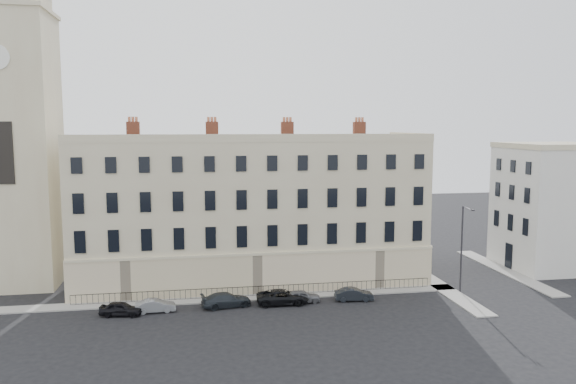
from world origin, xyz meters
name	(u,v)px	position (x,y,z in m)	size (l,w,h in m)	color
ground	(331,311)	(0.00, 0.00, 0.00)	(160.00, 160.00, 0.00)	black
terrace	(251,211)	(-5.97, 11.97, 7.50)	(36.22, 12.22, 17.00)	#BEAF8D
church_tower	(13,105)	(-30.00, 14.00, 18.66)	(8.00, 8.13, 44.00)	#BEAF8D
adjacent_building	(551,208)	(29.00, 11.00, 7.00)	(10.00, 10.00, 14.00)	silver
pavement_terrace	(217,299)	(-10.00, 5.00, 0.06)	(48.00, 2.00, 0.12)	gray
pavement_east_return	(430,280)	(13.00, 8.00, 0.06)	(2.00, 24.00, 0.12)	gray
pavement_adjacent	(505,271)	(23.00, 10.00, 0.06)	(2.00, 20.00, 0.12)	gray
railings	(258,291)	(-6.00, 5.40, 0.55)	(35.00, 0.04, 0.96)	black
car_a	(121,309)	(-18.54, 1.94, 0.63)	(1.48, 3.69, 1.26)	black
car_b	(155,306)	(-15.61, 2.38, 0.58)	(1.24, 3.55, 1.17)	slate
car_c	(226,300)	(-9.28, 2.77, 0.66)	(1.86, 4.58, 1.33)	#22282E
car_d	(283,297)	(-4.02, 2.72, 0.68)	(2.26, 4.89, 1.36)	black
car_e	(302,296)	(-2.17, 2.84, 0.60)	(1.41, 3.51, 1.19)	slate
car_f	(354,294)	(2.85, 2.58, 0.61)	(1.28, 3.68, 1.21)	black
streetlamp	(462,245)	(14.10, 3.21, 4.84)	(0.46, 1.88, 8.73)	#302F34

